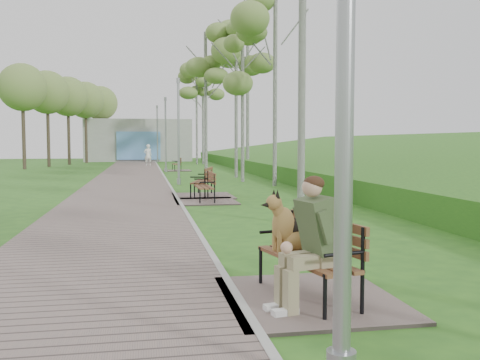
{
  "coord_description": "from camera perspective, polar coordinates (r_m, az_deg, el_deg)",
  "views": [
    {
      "loc": [
        -1.06,
        -2.13,
        1.84
      ],
      "look_at": [
        0.55,
        6.79,
        1.19
      ],
      "focal_mm": 40.0,
      "sensor_mm": 36.0,
      "label": 1
    }
  ],
  "objects": [
    {
      "name": "walkway",
      "position": [
        23.71,
        -11.88,
        -0.41
      ],
      "size": [
        3.5,
        67.0,
        0.04
      ],
      "primitive_type": "cube",
      "color": "#705F5B",
      "rests_on": "ground"
    },
    {
      "name": "kerb",
      "position": [
        23.72,
        -7.65,
        -0.35
      ],
      "size": [
        0.1,
        67.0,
        0.05
      ],
      "primitive_type": "cube",
      "color": "#999993",
      "rests_on": "ground"
    },
    {
      "name": "embankment",
      "position": [
        25.76,
        20.25,
        -0.27
      ],
      "size": [
        14.0,
        70.0,
        1.6
      ],
      "primitive_type": "cube",
      "color": "#418224",
      "rests_on": "ground"
    },
    {
      "name": "building_north",
      "position": [
        53.1,
        -10.75,
        4.17
      ],
      "size": [
        10.0,
        5.2,
        4.0
      ],
      "color": "#9E9E99",
      "rests_on": "ground"
    },
    {
      "name": "bench_main",
      "position": [
        6.23,
        6.74,
        -8.54
      ],
      "size": [
        1.95,
        2.17,
        1.7
      ],
      "color": "#705F5B",
      "rests_on": "ground"
    },
    {
      "name": "bench_second",
      "position": [
        18.06,
        -4.12,
        -1.05
      ],
      "size": [
        2.0,
        2.22,
        1.23
      ],
      "color": "#705F5B",
      "rests_on": "ground"
    },
    {
      "name": "bench_third",
      "position": [
        16.44,
        -3.84,
        -1.61
      ],
      "size": [
        1.86,
        2.06,
        1.14
      ],
      "color": "#705F5B",
      "rests_on": "ground"
    },
    {
      "name": "bench_far",
      "position": [
        34.34,
        -6.77,
        1.3
      ],
      "size": [
        1.7,
        1.89,
        1.04
      ],
      "color": "#705F5B",
      "rests_on": "ground"
    },
    {
      "name": "lamp_post_near",
      "position": [
        3.93,
        11.22,
        15.78
      ],
      "size": [
        0.22,
        0.22,
        5.65
      ],
      "color": "#929499",
      "rests_on": "ground"
    },
    {
      "name": "lamp_post_second",
      "position": [
        23.19,
        -6.57,
        4.78
      ],
      "size": [
        0.18,
        0.18,
        4.57
      ],
      "color": "#929499",
      "rests_on": "ground"
    },
    {
      "name": "lamp_post_third",
      "position": [
        33.09,
        -7.94,
        4.55
      ],
      "size": [
        0.18,
        0.18,
        4.57
      ],
      "color": "#929499",
      "rests_on": "ground"
    },
    {
      "name": "lamp_post_far",
      "position": [
        49.17,
        -8.8,
        4.68
      ],
      "size": [
        0.2,
        0.2,
        5.14
      ],
      "color": "#929499",
      "rests_on": "ground"
    },
    {
      "name": "pedestrian_near",
      "position": [
        41.7,
        -9.8,
        2.63
      ],
      "size": [
        0.69,
        0.54,
        1.66
      ],
      "primitive_type": "imported",
      "rotation": [
        0.0,
        0.0,
        3.41
      ],
      "color": "white",
      "rests_on": "ground"
    },
    {
      "name": "birch_mid_b",
      "position": [
        22.94,
        3.8,
        17.05
      ],
      "size": [
        2.48,
        2.48,
        8.91
      ],
      "color": "silver",
      "rests_on": "ground"
    },
    {
      "name": "birch_mid_c",
      "position": [
        24.89,
        0.28,
        12.08
      ],
      "size": [
        2.34,
        2.34,
        6.76
      ],
      "color": "silver",
      "rests_on": "ground"
    },
    {
      "name": "birch_far_a",
      "position": [
        28.08,
        -0.42,
        14.5
      ],
      "size": [
        2.42,
        2.42,
        8.81
      ],
      "color": "silver",
      "rests_on": "ground"
    },
    {
      "name": "birch_far_b",
      "position": [
        29.1,
        -3.7,
        12.79
      ],
      "size": [
        2.32,
        2.32,
        7.96
      ],
      "color": "silver",
      "rests_on": "ground"
    },
    {
      "name": "birch_far_c",
      "position": [
        33.67,
        0.83,
        15.61
      ],
      "size": [
        2.96,
        2.96,
        10.92
      ],
      "color": "silver",
      "rests_on": "ground"
    },
    {
      "name": "birch_distant_a",
      "position": [
        44.49,
        -4.66,
        10.16
      ],
      "size": [
        2.58,
        2.58,
        8.36
      ],
      "color": "silver",
      "rests_on": "ground"
    },
    {
      "name": "birch_distant_b",
      "position": [
        44.77,
        -3.99,
        10.55
      ],
      "size": [
        2.26,
        2.26,
        8.78
      ],
      "color": "silver",
      "rests_on": "ground"
    }
  ]
}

